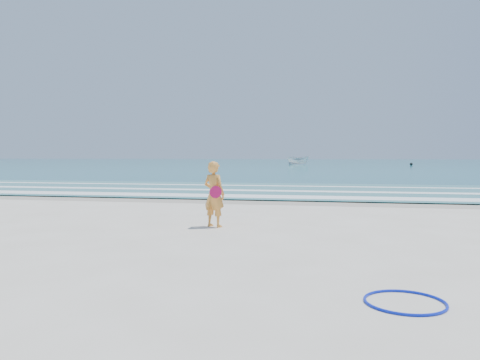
# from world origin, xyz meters

# --- Properties ---
(ground) EXTENTS (400.00, 400.00, 0.00)m
(ground) POSITION_xyz_m (0.00, 0.00, 0.00)
(ground) COLOR silver
(ground) RESTS_ON ground
(wet_sand) EXTENTS (400.00, 2.40, 0.00)m
(wet_sand) POSITION_xyz_m (0.00, 9.00, 0.00)
(wet_sand) COLOR #B2A893
(wet_sand) RESTS_ON ground
(ocean) EXTENTS (400.00, 190.00, 0.04)m
(ocean) POSITION_xyz_m (0.00, 105.00, 0.02)
(ocean) COLOR #19727F
(ocean) RESTS_ON ground
(shallow) EXTENTS (400.00, 10.00, 0.01)m
(shallow) POSITION_xyz_m (0.00, 14.00, 0.04)
(shallow) COLOR #59B7AD
(shallow) RESTS_ON ocean
(foam_near) EXTENTS (400.00, 1.40, 0.01)m
(foam_near) POSITION_xyz_m (0.00, 10.30, 0.05)
(foam_near) COLOR white
(foam_near) RESTS_ON shallow
(foam_mid) EXTENTS (400.00, 0.90, 0.01)m
(foam_mid) POSITION_xyz_m (0.00, 13.20, 0.05)
(foam_mid) COLOR white
(foam_mid) RESTS_ON shallow
(foam_far) EXTENTS (400.00, 0.60, 0.01)m
(foam_far) POSITION_xyz_m (0.00, 16.50, 0.05)
(foam_far) COLOR white
(foam_far) RESTS_ON shallow
(hoop) EXTENTS (0.99, 0.99, 0.03)m
(hoop) POSITION_xyz_m (3.27, -1.88, 0.02)
(hoop) COLOR #0B1EC6
(hoop) RESTS_ON ground
(boat) EXTENTS (4.19, 2.88, 1.52)m
(boat) POSITION_xyz_m (-3.43, 74.18, 0.80)
(boat) COLOR white
(boat) RESTS_ON ocean
(buoy) EXTENTS (0.45, 0.45, 0.45)m
(buoy) POSITION_xyz_m (14.40, 69.24, 0.27)
(buoy) COLOR black
(buoy) RESTS_ON ocean
(woman) EXTENTS (0.63, 0.53, 1.47)m
(woman) POSITION_xyz_m (-0.10, 2.97, 0.73)
(woman) COLOR orange
(woman) RESTS_ON ground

